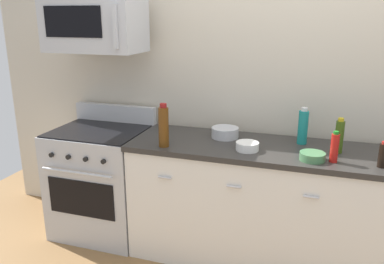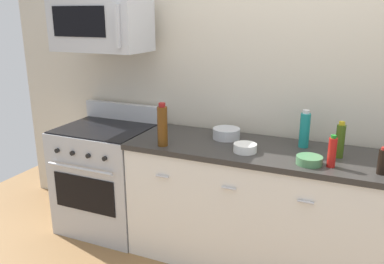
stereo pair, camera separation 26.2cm
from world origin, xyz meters
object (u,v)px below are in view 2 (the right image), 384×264
object	(u,v)px
range_oven	(108,177)
bowl_white_ceramic	(245,148)
bottle_hot_sauce_red	(332,152)
bowl_steel_prep	(226,133)
bottle_soy_sauce_dark	(383,161)
microwave	(101,25)
bottle_sparkling_teal	(305,130)
bottle_wine_amber	(162,126)
bowl_green_glaze	(309,160)
bottle_olive_oil	(340,141)

from	to	relation	value
range_oven	bowl_white_ceramic	world-z (taller)	range_oven
bottle_hot_sauce_red	bowl_steel_prep	world-z (taller)	bottle_hot_sauce_red
bottle_soy_sauce_dark	bowl_steel_prep	xyz separation A→B (m)	(-1.07, 0.30, -0.04)
microwave	bottle_soy_sauce_dark	world-z (taller)	microwave
bottle_soy_sauce_dark	bottle_sparkling_teal	bearing A→B (deg)	146.85
microwave	bottle_wine_amber	xyz separation A→B (m)	(0.67, -0.27, -0.68)
bottle_soy_sauce_dark	bowl_green_glaze	xyz separation A→B (m)	(-0.42, -0.01, -0.05)
range_oven	bottle_wine_amber	size ratio (longest dim) A/B	3.39
microwave	bottle_sparkling_teal	distance (m)	1.76
bowl_white_ceramic	microwave	bearing A→B (deg)	172.44
bottle_olive_oil	bowl_green_glaze	bearing A→B (deg)	-127.75
bottle_sparkling_teal	bowl_white_ceramic	size ratio (longest dim) A/B	1.69
bottle_hot_sauce_red	bottle_sparkling_teal	distance (m)	0.39
microwave	bottle_olive_oil	world-z (taller)	microwave
bowl_white_ceramic	bowl_green_glaze	bearing A→B (deg)	-8.34
bottle_wine_amber	bottle_soy_sauce_dark	xyz separation A→B (m)	(1.44, 0.05, -0.07)
range_oven	bowl_white_ceramic	distance (m)	1.35
bottle_wine_amber	bottle_soy_sauce_dark	bearing A→B (deg)	1.92
bottle_olive_oil	bowl_white_ceramic	size ratio (longest dim) A/B	1.53
bowl_steel_prep	bottle_wine_amber	bearing A→B (deg)	-136.79
bottle_olive_oil	bottle_sparkling_teal	xyz separation A→B (m)	(-0.25, 0.13, 0.01)
bottle_olive_oil	bowl_white_ceramic	world-z (taller)	bottle_olive_oil
bottle_soy_sauce_dark	bowl_white_ceramic	world-z (taller)	bottle_soy_sauce_dark
bottle_olive_oil	bowl_white_ceramic	xyz separation A→B (m)	(-0.60, -0.14, -0.09)
microwave	bottle_soy_sauce_dark	distance (m)	2.25
bottle_hot_sauce_red	bottle_sparkling_teal	bearing A→B (deg)	123.24
bottle_soy_sauce_dark	bowl_steel_prep	bearing A→B (deg)	164.52
bottle_olive_oil	bowl_green_glaze	world-z (taller)	bottle_olive_oil
bowl_steel_prep	bowl_white_ceramic	distance (m)	0.33
bottle_olive_oil	bowl_green_glaze	xyz separation A→B (m)	(-0.16, -0.21, -0.09)
range_oven	bottle_sparkling_teal	xyz separation A→B (m)	(1.61, 0.15, 0.58)
bottle_wine_amber	bowl_steel_prep	bearing A→B (deg)	43.21
range_oven	bottle_wine_amber	bearing A→B (deg)	-18.59
bowl_white_ceramic	bowl_green_glaze	xyz separation A→B (m)	(0.44, -0.06, -0.00)
bottle_wine_amber	bowl_green_glaze	bearing A→B (deg)	2.17
bowl_white_ceramic	bowl_green_glaze	size ratio (longest dim) A/B	0.98
microwave	bowl_green_glaze	xyz separation A→B (m)	(1.69, -0.23, -0.80)
range_oven	microwave	size ratio (longest dim) A/B	1.44
range_oven	bowl_green_glaze	world-z (taller)	range_oven
bottle_sparkling_teal	bowl_steel_prep	xyz separation A→B (m)	(-0.57, -0.03, -0.09)
bowl_white_ceramic	bottle_hot_sauce_red	bearing A→B (deg)	-5.51
bottle_sparkling_teal	bottle_wine_amber	size ratio (longest dim) A/B	0.86
bottle_wine_amber	bowl_white_ceramic	size ratio (longest dim) A/B	1.96
bottle_sparkling_teal	bowl_green_glaze	world-z (taller)	bottle_sparkling_teal
bowl_steel_prep	bowl_green_glaze	xyz separation A→B (m)	(0.66, -0.31, -0.01)
bottle_hot_sauce_red	microwave	bearing A→B (deg)	173.08
range_oven	bottle_olive_oil	distance (m)	1.94
bottle_olive_oil	bottle_soy_sauce_dark	xyz separation A→B (m)	(0.25, -0.20, -0.04)
bowl_white_ceramic	bowl_steel_prep	bearing A→B (deg)	131.99
bowl_steel_prep	bottle_sparkling_teal	bearing A→B (deg)	2.98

